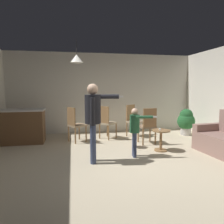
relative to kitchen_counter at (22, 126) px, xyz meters
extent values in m
plane|color=beige|center=(2.45, -2.07, -0.48)|extent=(7.68, 7.68, 0.00)
cube|color=silver|center=(2.45, 1.13, 0.87)|extent=(6.40, 0.10, 2.70)
cube|color=#8C6B60|center=(4.83, -1.38, -0.16)|extent=(0.86, 0.26, 0.63)
cylinder|color=olive|center=(5.15, -1.36, -0.45)|extent=(0.05, 0.05, 0.06)
cylinder|color=olive|center=(4.50, -1.43, -0.45)|extent=(0.05, 0.05, 0.06)
cube|color=brown|center=(0.00, 0.00, -0.02)|extent=(1.20, 0.60, 0.91)
cube|color=beige|center=(0.00, 0.00, 0.45)|extent=(1.26, 0.66, 0.04)
cylinder|color=olive|center=(3.52, -1.41, 0.03)|extent=(0.44, 0.44, 0.03)
cylinder|color=olive|center=(3.52, -1.41, -0.23)|extent=(0.06, 0.06, 0.49)
cylinder|color=olive|center=(3.52, -1.41, -0.46)|extent=(0.31, 0.31, 0.03)
cylinder|color=#384260|center=(1.82, -1.82, -0.07)|extent=(0.12, 0.12, 0.82)
cylinder|color=#384260|center=(1.80, -1.99, -0.07)|extent=(0.12, 0.12, 0.82)
cylinder|color=black|center=(1.81, -1.90, 0.64)|extent=(0.33, 0.33, 0.58)
sphere|color=#D8AD8C|center=(1.81, -1.90, 1.04)|extent=(0.22, 0.22, 0.22)
cylinder|color=black|center=(2.10, -1.75, 0.88)|extent=(0.56, 0.16, 0.10)
cube|color=white|center=(2.40, -1.78, 0.88)|extent=(0.13, 0.05, 0.04)
cylinder|color=black|center=(1.78, -2.09, 0.61)|extent=(0.10, 0.10, 0.55)
cylinder|color=#384260|center=(2.75, -1.66, -0.20)|extent=(0.08, 0.08, 0.56)
cylinder|color=#384260|center=(2.74, -1.78, -0.20)|extent=(0.08, 0.08, 0.56)
cylinder|color=#265938|center=(2.75, -1.72, 0.27)|extent=(0.22, 0.22, 0.39)
sphere|color=#D8AD8C|center=(2.75, -1.72, 0.55)|extent=(0.15, 0.15, 0.15)
cylinder|color=#265938|center=(2.76, -1.59, 0.25)|extent=(0.06, 0.06, 0.37)
cylinder|color=#265938|center=(2.92, -1.86, 0.44)|extent=(0.37, 0.10, 0.06)
cube|color=white|center=(3.13, -1.89, 0.44)|extent=(0.13, 0.05, 0.04)
cylinder|color=olive|center=(2.20, 0.12, -0.25)|extent=(0.04, 0.04, 0.45)
cylinder|color=olive|center=(2.43, -0.16, -0.25)|extent=(0.04, 0.04, 0.45)
cylinder|color=olive|center=(2.48, 0.35, -0.25)|extent=(0.04, 0.04, 0.45)
cylinder|color=olive|center=(2.71, 0.07, -0.25)|extent=(0.04, 0.04, 0.45)
cube|color=tan|center=(2.45, 0.10, 0.00)|extent=(0.59, 0.59, 0.05)
cube|color=olive|center=(2.31, -0.02, 0.27)|extent=(0.27, 0.32, 0.50)
cylinder|color=olive|center=(1.28, -0.06, -0.25)|extent=(0.04, 0.04, 0.45)
cylinder|color=olive|center=(1.46, -0.37, -0.25)|extent=(0.04, 0.04, 0.45)
cylinder|color=olive|center=(1.59, 0.12, -0.25)|extent=(0.04, 0.04, 0.45)
cylinder|color=olive|center=(1.77, -0.18, -0.25)|extent=(0.04, 0.04, 0.45)
cube|color=#997F60|center=(1.53, -0.12, 0.00)|extent=(0.58, 0.58, 0.05)
cube|color=olive|center=(1.36, -0.22, 0.27)|extent=(0.23, 0.34, 0.50)
cylinder|color=olive|center=(3.39, 0.44, -0.25)|extent=(0.04, 0.04, 0.45)
cylinder|color=olive|center=(3.09, 0.24, -0.25)|extent=(0.04, 0.04, 0.45)
cylinder|color=olive|center=(3.59, 0.14, -0.25)|extent=(0.04, 0.04, 0.45)
cylinder|color=olive|center=(3.28, -0.06, -0.25)|extent=(0.04, 0.04, 0.45)
cube|color=tan|center=(3.34, 0.19, 0.00)|extent=(0.58, 0.58, 0.05)
cube|color=olive|center=(3.23, 0.35, 0.27)|extent=(0.34, 0.24, 0.50)
cylinder|color=olive|center=(3.25, -0.86, -0.25)|extent=(0.04, 0.04, 0.45)
cylinder|color=olive|center=(3.61, -0.84, -0.25)|extent=(0.04, 0.04, 0.45)
cylinder|color=olive|center=(3.23, -0.50, -0.25)|extent=(0.04, 0.04, 0.45)
cylinder|color=olive|center=(3.59, -0.48, -0.25)|extent=(0.04, 0.04, 0.45)
cube|color=#7F664C|center=(3.42, -0.67, 0.00)|extent=(0.44, 0.44, 0.05)
cube|color=olive|center=(3.43, -0.86, 0.27)|extent=(0.38, 0.06, 0.50)
cylinder|color=#B7B2AD|center=(5.03, 0.08, -0.35)|extent=(0.33, 0.33, 0.26)
sphere|color=#235B2D|center=(5.03, 0.08, -0.02)|extent=(0.56, 0.56, 0.56)
sphere|color=#235B2D|center=(5.03, 0.08, 0.17)|extent=(0.42, 0.42, 0.42)
cube|color=white|center=(3.48, -1.40, 0.06)|extent=(0.07, 0.13, 0.04)
cone|color=silver|center=(1.53, -0.83, 1.77)|extent=(0.32, 0.32, 0.20)
cylinder|color=black|center=(1.53, -0.83, 2.04)|extent=(0.01, 0.01, 0.36)
camera|label=1|loc=(1.40, -6.18, 1.08)|focal=34.00mm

